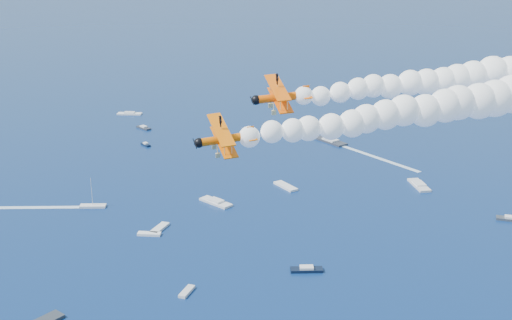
# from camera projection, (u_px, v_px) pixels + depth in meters

# --- Properties ---
(biplane_lead) EXTENTS (11.87, 13.14, 7.95)m
(biplane_lead) POSITION_uv_depth(u_px,v_px,m) (282.00, 97.00, 90.91)
(biplane_lead) COLOR #FE5B05
(biplane_trail) EXTENTS (11.02, 11.94, 7.26)m
(biplane_trail) POSITION_uv_depth(u_px,v_px,m) (226.00, 139.00, 77.95)
(biplane_trail) COLOR #ED6505
(smoke_trail_lead) EXTENTS (71.71, 58.19, 12.25)m
(smoke_trail_lead) POSITION_uv_depth(u_px,v_px,m) (509.00, 71.00, 95.48)
(smoke_trail_lead) COLOR white
(smoke_trail_trail) EXTENTS (71.96, 64.75, 12.25)m
(smoke_trail_trail) POSITION_uv_depth(u_px,v_px,m) (478.00, 101.00, 85.45)
(smoke_trail_trail) COLOR white
(spectator_boats) EXTENTS (203.70, 183.93, 0.70)m
(spectator_boats) POSITION_uv_depth(u_px,v_px,m) (290.00, 208.00, 193.11)
(spectator_boats) COLOR white
(spectator_boats) RESTS_ON ground
(boat_wakes) EXTENTS (196.59, 145.07, 0.04)m
(boat_wakes) POSITION_uv_depth(u_px,v_px,m) (251.00, 215.00, 188.73)
(boat_wakes) COLOR white
(boat_wakes) RESTS_ON ground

